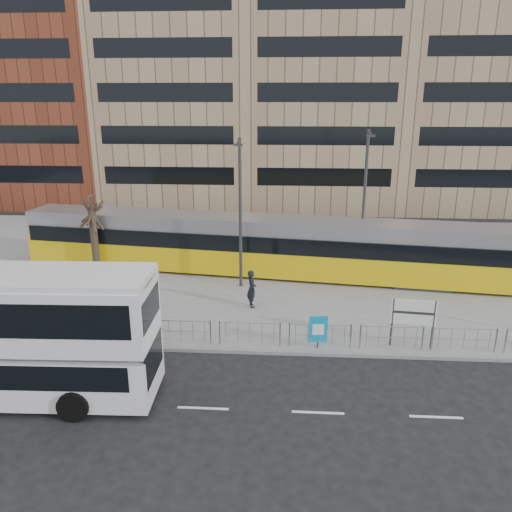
# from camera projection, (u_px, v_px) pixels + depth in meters

# --- Properties ---
(ground) EXTENTS (120.00, 120.00, 0.00)m
(ground) POSITION_uv_depth(u_px,v_px,m) (265.00, 354.00, 21.10)
(ground) COLOR black
(ground) RESTS_ON ground
(plaza) EXTENTS (64.00, 24.00, 0.15)m
(plaza) POSITION_uv_depth(u_px,v_px,m) (274.00, 263.00, 32.49)
(plaza) COLOR slate
(plaza) RESTS_ON ground
(kerb) EXTENTS (64.00, 0.25, 0.17)m
(kerb) POSITION_uv_depth(u_px,v_px,m) (265.00, 352.00, 21.13)
(kerb) COLOR gray
(kerb) RESTS_ON ground
(building_row) EXTENTS (70.40, 18.40, 31.20)m
(building_row) POSITION_uv_depth(u_px,v_px,m) (297.00, 71.00, 49.69)
(building_row) COLOR brown
(building_row) RESTS_ON ground
(pedestrian_barrier) EXTENTS (32.07, 0.07, 1.10)m
(pedestrian_barrier) POSITION_uv_depth(u_px,v_px,m) (313.00, 329.00, 21.16)
(pedestrian_barrier) COLOR #999CA1
(pedestrian_barrier) RESTS_ON plaza
(road_markings) EXTENTS (62.00, 0.12, 0.01)m
(road_markings) POSITION_uv_depth(u_px,v_px,m) (289.00, 411.00, 17.24)
(road_markings) COLOR white
(road_markings) RESTS_ON ground
(tram) EXTENTS (29.41, 6.59, 3.45)m
(tram) POSITION_uv_depth(u_px,v_px,m) (260.00, 245.00, 29.98)
(tram) COLOR #DEB90C
(tram) RESTS_ON plaza
(station_sign) EXTENTS (1.87, 0.27, 2.15)m
(station_sign) POSITION_uv_depth(u_px,v_px,m) (413.00, 315.00, 20.99)
(station_sign) COLOR #2D2D30
(station_sign) RESTS_ON plaza
(ad_panel) EXTENTS (0.79, 0.14, 1.48)m
(ad_panel) POSITION_uv_depth(u_px,v_px,m) (318.00, 330.00, 21.04)
(ad_panel) COLOR #2D2D30
(ad_panel) RESTS_ON plaza
(pedestrian) EXTENTS (0.65, 0.82, 1.95)m
(pedestrian) POSITION_uv_depth(u_px,v_px,m) (252.00, 289.00, 25.26)
(pedestrian) COLOR black
(pedestrian) RESTS_ON plaza
(traffic_light_west) EXTENTS (0.21, 0.23, 3.10)m
(traffic_light_west) POSITION_uv_depth(u_px,v_px,m) (55.00, 285.00, 23.00)
(traffic_light_west) COLOR #2D2D30
(traffic_light_west) RESTS_ON plaza
(lamp_post_west) EXTENTS (0.45, 1.04, 8.24)m
(lamp_post_west) POSITION_uv_depth(u_px,v_px,m) (240.00, 209.00, 26.95)
(lamp_post_west) COLOR #2D2D30
(lamp_post_west) RESTS_ON plaza
(lamp_post_east) EXTENTS (0.45, 1.04, 8.55)m
(lamp_post_east) POSITION_uv_depth(u_px,v_px,m) (364.00, 199.00, 28.78)
(lamp_post_east) COLOR #2D2D30
(lamp_post_east) RESTS_ON plaza
(bare_tree) EXTENTS (3.90, 3.90, 6.76)m
(bare_tree) POSITION_uv_depth(u_px,v_px,m) (90.00, 192.00, 29.10)
(bare_tree) COLOR black
(bare_tree) RESTS_ON plaza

